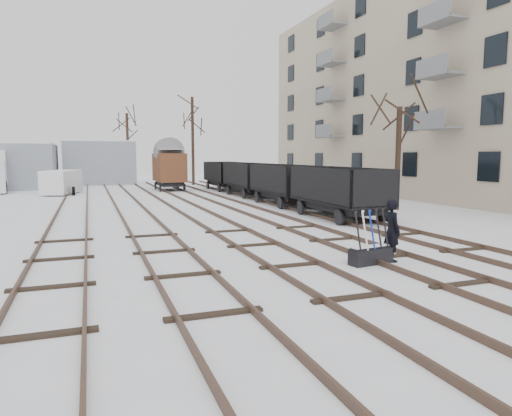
{
  "coord_description": "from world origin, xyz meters",
  "views": [
    {
      "loc": [
        -5.11,
        -11.04,
        3.0
      ],
      "look_at": [
        0.24,
        3.57,
        1.2
      ],
      "focal_mm": 32.0,
      "sensor_mm": 36.0,
      "label": 1
    }
  ],
  "objects": [
    {
      "name": "ground",
      "position": [
        0.0,
        0.0,
        0.0
      ],
      "size": [
        120.0,
        120.0,
        0.0
      ],
      "primitive_type": "plane",
      "color": "white",
      "rests_on": "ground"
    },
    {
      "name": "tracks",
      "position": [
        -0.0,
        13.67,
        0.07
      ],
      "size": [
        13.9,
        52.0,
        0.16
      ],
      "color": "black",
      "rests_on": "ground"
    },
    {
      "name": "apartment_block",
      "position": [
        19.95,
        14.0,
        8.05
      ],
      "size": [
        10.12,
        45.0,
        16.1
      ],
      "color": "#C0AE93",
      "rests_on": "ground"
    },
    {
      "name": "shed_right",
      "position": [
        -4.0,
        40.0,
        2.25
      ],
      "size": [
        7.0,
        6.0,
        4.5
      ],
      "color": "gray",
      "rests_on": "ground"
    },
    {
      "name": "ground_frame",
      "position": [
        2.15,
        -0.5,
        0.28
      ],
      "size": [
        1.35,
        0.62,
        1.49
      ],
      "rotation": [
        0.0,
        0.0,
        0.16
      ],
      "color": "black",
      "rests_on": "ground"
    },
    {
      "name": "worker",
      "position": [
        2.9,
        -0.4,
        0.88
      ],
      "size": [
        0.48,
        0.68,
        1.77
      ],
      "primitive_type": "imported",
      "rotation": [
        0.0,
        0.0,
        1.48
      ],
      "color": "black",
      "rests_on": "ground"
    },
    {
      "name": "freight_wagon_a",
      "position": [
        6.0,
        7.85,
        0.93
      ],
      "size": [
        2.37,
        5.93,
        2.42
      ],
      "color": "black",
      "rests_on": "ground"
    },
    {
      "name": "freight_wagon_b",
      "position": [
        6.0,
        14.25,
        0.93
      ],
      "size": [
        2.37,
        5.93,
        2.42
      ],
      "color": "black",
      "rests_on": "ground"
    },
    {
      "name": "freight_wagon_c",
      "position": [
        6.0,
        20.65,
        0.93
      ],
      "size": [
        2.37,
        5.93,
        2.42
      ],
      "color": "black",
      "rests_on": "ground"
    },
    {
      "name": "freight_wagon_d",
      "position": [
        6.0,
        27.05,
        0.93
      ],
      "size": [
        2.37,
        5.93,
        2.42
      ],
      "color": "black",
      "rests_on": "ground"
    },
    {
      "name": "box_van_wagon",
      "position": [
        1.41,
        28.5,
        2.04
      ],
      "size": [
        2.5,
        4.62,
        3.5
      ],
      "rotation": [
        0.0,
        0.0,
        0.02
      ],
      "color": "black",
      "rests_on": "ground"
    },
    {
      "name": "panel_van",
      "position": [
        -7.1,
        27.04,
        0.96
      ],
      "size": [
        2.98,
        4.54,
        1.85
      ],
      "rotation": [
        0.0,
        0.0,
        -0.3
      ],
      "color": "silver",
      "rests_on": "ground"
    },
    {
      "name": "tree_near",
      "position": [
        10.84,
        9.87,
        2.81
      ],
      "size": [
        0.3,
        0.3,
        5.62
      ],
      "primitive_type": "cylinder",
      "color": "black",
      "rests_on": "ground"
    },
    {
      "name": "tree_far_left",
      "position": [
        -0.96,
        41.36,
        3.79
      ],
      "size": [
        0.3,
        0.3,
        7.58
      ],
      "primitive_type": "cylinder",
      "color": "black",
      "rests_on": "ground"
    },
    {
      "name": "tree_far_right",
      "position": [
        4.91,
        34.9,
        4.41
      ],
      "size": [
        0.3,
        0.3,
        8.82
      ],
      "primitive_type": "cylinder",
      "color": "black",
      "rests_on": "ground"
    }
  ]
}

